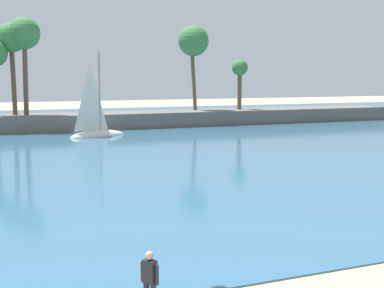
{
  "coord_description": "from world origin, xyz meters",
  "views": [
    {
      "loc": [
        -8.39,
        -4.38,
        5.9
      ],
      "look_at": [
        -0.84,
        13.16,
        3.56
      ],
      "focal_mm": 51.27,
      "sensor_mm": 36.0,
      "label": 1
    }
  ],
  "objects": [
    {
      "name": "person_at_waterline",
      "position": [
        -4.22,
        7.94,
        0.89
      ],
      "size": [
        0.35,
        0.48,
        1.67
      ],
      "color": "#23232D",
      "rests_on": "ground"
    },
    {
      "name": "palm_headland",
      "position": [
        -1.18,
        57.21,
        3.02
      ],
      "size": [
        91.44,
        6.4,
        12.27
      ],
      "color": "#605B54",
      "rests_on": "ground"
    },
    {
      "name": "sailboat_mid_bay",
      "position": [
        4.26,
        48.88,
        0.86
      ],
      "size": [
        6.41,
        3.84,
        8.92
      ],
      "color": "white",
      "rests_on": "sea"
    },
    {
      "name": "sea",
      "position": [
        0.0,
        52.9,
        0.03
      ],
      "size": [
        220.0,
        88.44,
        0.06
      ],
      "primitive_type": "cube",
      "color": "#33607F",
      "rests_on": "ground"
    }
  ]
}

